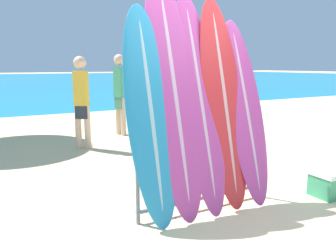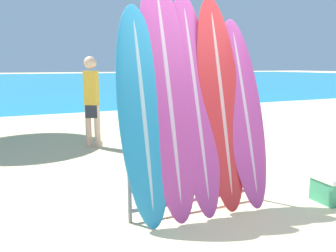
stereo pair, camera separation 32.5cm
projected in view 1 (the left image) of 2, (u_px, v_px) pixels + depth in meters
name	position (u px, v px, depth m)	size (l,w,h in m)	color
ground_plane	(241.00, 212.00, 3.56)	(160.00, 160.00, 0.00)	beige
ocean_water	(15.00, 80.00, 36.02)	(120.00, 60.00, 0.01)	teal
surfboard_rack	(202.00, 171.00, 3.58)	(1.58, 0.04, 0.79)	slate
surfboard_slot_0	(150.00, 114.00, 3.22)	(0.51, 0.67, 2.19)	teal
surfboard_slot_1	(174.00, 94.00, 3.38)	(0.56, 0.81, 2.56)	#B23D8E
surfboard_slot_2	(200.00, 101.00, 3.53)	(0.49, 0.79, 2.38)	#B23D8E
surfboard_slot_3	(224.00, 102.00, 3.65)	(0.53, 0.68, 2.34)	red
surfboard_slot_4	(245.00, 110.00, 3.79)	(0.49, 0.75, 2.12)	#B23D8E
person_near_water	(82.00, 99.00, 6.15)	(0.30, 0.27, 1.74)	beige
person_mid_beach	(120.00, 92.00, 7.38)	(0.24, 0.30, 1.82)	beige
cooler_box	(333.00, 182.00, 4.01)	(0.54, 0.33, 0.32)	#389366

